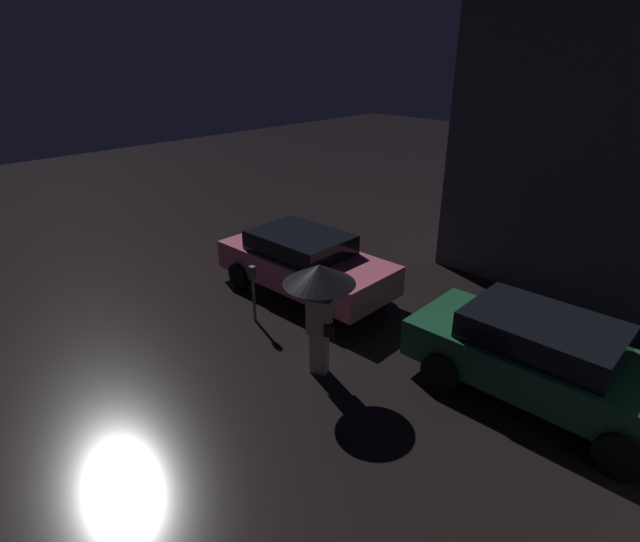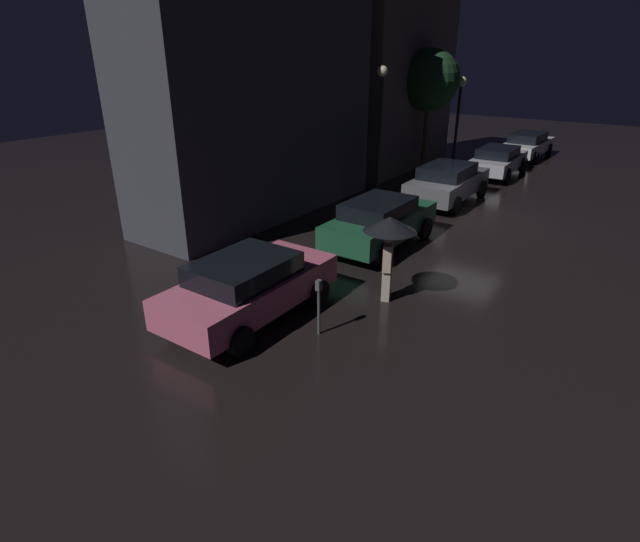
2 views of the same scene
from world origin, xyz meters
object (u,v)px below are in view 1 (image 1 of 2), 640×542
(parked_car_green, at_px, (546,359))
(parking_meter, at_px, (253,288))
(pedestrian_with_umbrella, at_px, (319,285))
(parked_car_pink, at_px, (304,262))

(parked_car_green, distance_m, parking_meter, 5.48)
(pedestrian_with_umbrella, relative_size, parking_meter, 1.66)
(parked_car_pink, relative_size, pedestrian_with_umbrella, 2.05)
(parked_car_pink, distance_m, parked_car_green, 5.50)
(parked_car_pink, xyz_separation_m, pedestrian_with_umbrella, (2.43, -2.06, 0.95))
(parked_car_green, bearing_deg, parking_meter, -164.35)
(parked_car_pink, relative_size, parking_meter, 3.40)
(parked_car_green, height_order, parking_meter, parked_car_green)
(parked_car_pink, relative_size, parked_car_green, 0.97)
(parking_meter, bearing_deg, parked_car_pink, 98.03)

